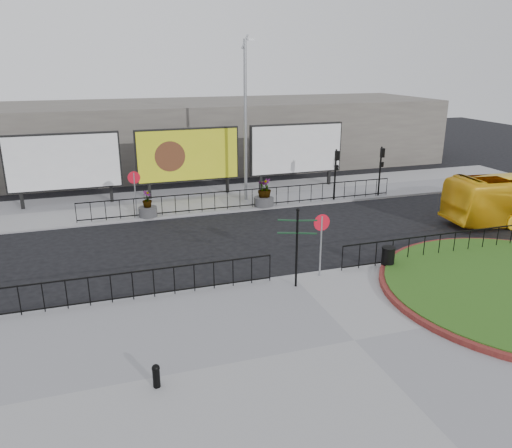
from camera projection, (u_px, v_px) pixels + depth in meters
name	position (u px, v px, depth m)	size (l,w,h in m)	color
ground	(291.00, 277.00, 19.35)	(90.00, 90.00, 0.00)	black
pavement_near	(354.00, 342.00, 14.81)	(30.00, 10.00, 0.12)	gray
pavement_far	(217.00, 198.00, 30.16)	(44.00, 6.00, 0.12)	gray
railing_near_left	(133.00, 286.00, 17.10)	(10.00, 0.10, 1.10)	black
railing_near_right	(439.00, 246.00, 20.78)	(9.00, 0.10, 1.10)	black
railing_far	(246.00, 198.00, 27.83)	(18.00, 0.10, 1.10)	black
speed_sign_far	(134.00, 184.00, 25.77)	(0.64, 0.07, 2.47)	gray
speed_sign_near	(321.00, 231.00, 18.68)	(0.64, 0.07, 2.47)	gray
billboard_left	(64.00, 162.00, 27.74)	(6.20, 0.31, 4.10)	black
billboard_mid	(188.00, 155.00, 29.80)	(6.20, 0.31, 4.10)	black
billboard_right	(296.00, 149.00, 31.86)	(6.20, 0.31, 4.10)	black
lamp_post	(245.00, 119.00, 28.21)	(0.74, 0.18, 9.23)	gray
signal_pole_a	(336.00, 167.00, 29.03)	(0.22, 0.26, 3.00)	black
signal_pole_b	(381.00, 164.00, 29.92)	(0.22, 0.26, 3.00)	black
building_backdrop	(186.00, 135.00, 38.43)	(40.00, 10.00, 5.00)	#6A655D
fingerpost_sign	(297.00, 240.00, 17.77)	(1.37, 0.69, 2.99)	black
bollard	(156.00, 375.00, 12.59)	(0.21, 0.21, 0.65)	black
litter_bin	(388.00, 258.00, 19.76)	(0.54, 0.54, 0.90)	black
planter_a	(148.00, 208.00, 26.35)	(0.98, 0.98, 1.39)	#4C4C4F
planter_b	(262.00, 197.00, 28.22)	(0.98, 0.98, 1.47)	#4C4C4F
planter_c	(266.00, 195.00, 28.24)	(0.91, 0.91, 1.57)	#4C4C4F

